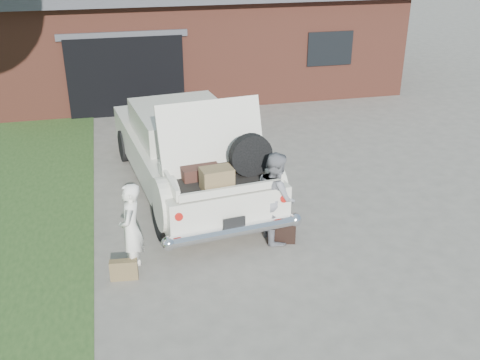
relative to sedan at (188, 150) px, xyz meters
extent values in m
plane|color=gray|center=(0.56, -2.81, -0.83)|extent=(90.00, 90.00, 0.00)
cube|color=brown|center=(1.56, 8.69, 0.67)|extent=(12.00, 7.00, 3.00)
cube|color=black|center=(-0.94, 5.24, 0.27)|extent=(3.20, 0.30, 2.20)
cube|color=#4C4C51|center=(-0.94, 5.17, 1.42)|extent=(3.50, 0.12, 0.18)
cube|color=black|center=(5.06, 5.17, 0.77)|extent=(1.40, 0.08, 1.00)
cube|color=silver|center=(-0.01, 0.04, -0.14)|extent=(2.73, 5.69, 0.71)
cube|color=beige|center=(-0.05, 0.36, 0.49)|extent=(2.06, 2.40, 0.57)
cube|color=black|center=(-0.17, 1.40, 0.47)|extent=(1.70, 0.29, 0.48)
cube|color=black|center=(0.08, -0.67, 0.47)|extent=(1.70, 0.29, 0.48)
cylinder|color=black|center=(-0.74, -1.93, -0.46)|extent=(0.33, 0.75, 0.72)
cylinder|color=black|center=(1.18, -1.69, -0.46)|extent=(0.33, 0.75, 0.72)
cylinder|color=black|center=(-1.19, 1.77, -0.46)|extent=(0.33, 0.75, 0.72)
cylinder|color=black|center=(0.72, 2.01, -0.46)|extent=(0.33, 0.75, 0.72)
cylinder|color=silver|center=(0.33, -2.74, -0.39)|extent=(2.25, 0.47, 0.20)
cylinder|color=#A5140F|center=(-0.57, -2.77, 0.03)|extent=(0.14, 0.12, 0.13)
cylinder|color=#A5140F|center=(1.22, -2.55, 0.03)|extent=(0.14, 0.12, 0.13)
cube|color=black|center=(0.34, -2.76, -0.22)|extent=(0.37, 0.07, 0.19)
cube|color=black|center=(0.25, -2.03, 0.24)|extent=(1.83, 1.40, 0.04)
cube|color=silver|center=(-0.62, -2.14, 0.35)|extent=(0.21, 1.20, 0.20)
cube|color=silver|center=(1.12, -1.92, 0.35)|extent=(0.21, 1.20, 0.20)
cube|color=silver|center=(0.32, -2.63, 0.30)|extent=(1.75, 0.28, 0.13)
cube|color=silver|center=(0.20, -1.62, 0.86)|extent=(1.88, 0.65, 1.21)
cube|color=#46261E|center=(-0.07, -1.88, 0.36)|extent=(0.69, 0.49, 0.21)
cube|color=olive|center=(0.13, -2.41, 0.44)|extent=(0.55, 0.40, 0.36)
cube|color=black|center=(0.30, -1.78, 0.34)|extent=(0.58, 0.42, 0.17)
cylinder|color=black|center=(0.79, -2.02, 0.63)|extent=(0.75, 0.26, 0.74)
imported|color=white|center=(-1.31, -2.83, -0.08)|extent=(0.48, 0.62, 1.50)
imported|color=gray|center=(1.15, -2.37, -0.03)|extent=(0.63, 0.79, 1.59)
cube|color=brown|center=(-1.48, -3.03, -0.66)|extent=(0.44, 0.18, 0.33)
cube|color=black|center=(1.21, -2.54, -0.64)|extent=(0.51, 0.28, 0.38)
camera|label=1|loc=(-1.41, -10.50, 4.22)|focal=42.00mm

